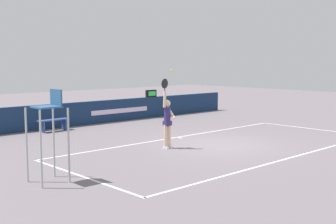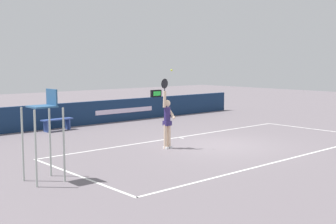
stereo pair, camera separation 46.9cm
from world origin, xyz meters
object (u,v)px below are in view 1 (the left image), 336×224
at_px(tennis_player, 167,120).
at_px(courtside_bench_near, 53,122).
at_px(umpire_chair, 49,122).
at_px(speed_display, 151,93).
at_px(tennis_ball, 172,70).

distance_m(tennis_player, courtside_bench_near, 6.21).
bearing_deg(umpire_chair, tennis_player, 12.77).
xyz_separation_m(speed_display, tennis_ball, (-5.20, -7.04, 1.40)).
relative_size(tennis_ball, umpire_chair, 0.03).
distance_m(tennis_player, umpire_chair, 5.18).
xyz_separation_m(speed_display, umpire_chair, (-10.26, -7.99, 0.20)).
xyz_separation_m(tennis_player, courtside_bench_near, (-0.97, 6.11, -0.61)).
height_order(speed_display, tennis_ball, tennis_ball).
distance_m(tennis_ball, courtside_bench_near, 6.78).
bearing_deg(speed_display, tennis_player, -127.35).
distance_m(speed_display, umpire_chair, 13.00).
bearing_deg(courtside_bench_near, tennis_ball, -80.93).
height_order(umpire_chair, courtside_bench_near, umpire_chair).
bearing_deg(courtside_bench_near, umpire_chair, -119.23).
height_order(tennis_player, tennis_ball, tennis_ball).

